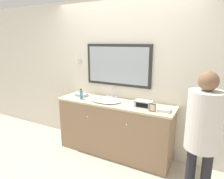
{
  "coord_description": "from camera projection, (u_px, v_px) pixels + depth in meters",
  "views": [
    {
      "loc": [
        1.41,
        -2.42,
        1.85
      ],
      "look_at": [
        -0.04,
        0.31,
        1.1
      ],
      "focal_mm": 32.0,
      "sensor_mm": 36.0,
      "label": 1
    }
  ],
  "objects": [
    {
      "name": "ground_plane",
      "position": [
        105.0,
        162.0,
        3.15
      ],
      "size": [
        14.0,
        14.0,
        0.0
      ],
      "primitive_type": "plane",
      "color": "#B2A893"
    },
    {
      "name": "wall_back",
      "position": [
        122.0,
        76.0,
        3.38
      ],
      "size": [
        8.0,
        0.18,
        2.55
      ],
      "color": "silver",
      "rests_on": "ground_plane"
    },
    {
      "name": "vanity_counter",
      "position": [
        114.0,
        128.0,
        3.31
      ],
      "size": [
        1.94,
        0.55,
        0.9
      ],
      "color": "#937556",
      "rests_on": "ground_plane"
    },
    {
      "name": "sink_basin",
      "position": [
        106.0,
        100.0,
        3.25
      ],
      "size": [
        0.52,
        0.41,
        0.2
      ],
      "color": "white",
      "rests_on": "vanity_counter"
    },
    {
      "name": "soap_bottle",
      "position": [
        81.0,
        95.0,
        3.35
      ],
      "size": [
        0.05,
        0.05,
        0.18
      ],
      "color": "teal",
      "rests_on": "vanity_counter"
    },
    {
      "name": "appliance_box",
      "position": [
        143.0,
        104.0,
        2.93
      ],
      "size": [
        0.26,
        0.14,
        0.1
      ],
      "color": "#BCBCC1",
      "rests_on": "vanity_counter"
    },
    {
      "name": "picture_frame",
      "position": [
        152.0,
        108.0,
        2.74
      ],
      "size": [
        0.1,
        0.01,
        0.12
      ],
      "color": "brown",
      "rests_on": "vanity_counter"
    },
    {
      "name": "hand_towel_near_sink",
      "position": [
        164.0,
        110.0,
        2.76
      ],
      "size": [
        0.18,
        0.14,
        0.04
      ],
      "color": "silver",
      "rests_on": "vanity_counter"
    },
    {
      "name": "hand_towel_far_corner",
      "position": [
        82.0,
        95.0,
        3.54
      ],
      "size": [
        0.2,
        0.13,
        0.05
      ],
      "color": "#A8B7C6",
      "rests_on": "vanity_counter"
    },
    {
      "name": "person",
      "position": [
        203.0,
        127.0,
        2.09
      ],
      "size": [
        0.36,
        0.36,
        1.57
      ],
      "color": "#232328",
      "rests_on": "ground_plane"
    }
  ]
}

